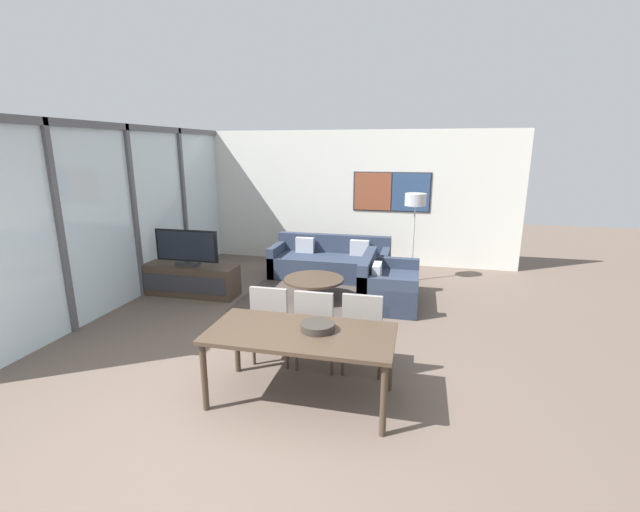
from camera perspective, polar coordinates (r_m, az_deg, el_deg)
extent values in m
plane|color=brown|center=(4.15, -11.83, -22.03)|extent=(24.00, 24.00, 0.00)
cube|color=silver|center=(9.24, 3.70, 7.76)|extent=(7.05, 0.06, 2.80)
cube|color=#2D2D33|center=(9.08, 9.52, 8.43)|extent=(1.60, 0.01, 0.81)
cube|color=brown|center=(9.10, 7.05, 8.54)|extent=(0.76, 0.02, 0.77)
cube|color=navy|center=(9.05, 12.00, 8.31)|extent=(0.76, 0.02, 0.77)
cube|color=silver|center=(7.62, -23.67, 5.22)|extent=(0.02, 6.05, 2.80)
cube|color=#515156|center=(7.53, -24.53, 15.39)|extent=(0.07, 6.05, 0.10)
cube|color=#515156|center=(6.47, -31.37, 2.92)|extent=(0.07, 0.08, 2.80)
cube|color=#515156|center=(7.60, -23.49, 5.22)|extent=(0.07, 0.08, 2.80)
cube|color=#515156|center=(8.85, -17.70, 6.84)|extent=(0.07, 0.08, 2.80)
cube|color=#473D38|center=(7.12, -0.83, -5.74)|extent=(2.38, 1.67, 0.01)
cube|color=#423326|center=(7.61, -17.05, -3.04)|extent=(1.69, 0.47, 0.52)
cube|color=#2D2D33|center=(7.41, -17.98, -3.57)|extent=(1.56, 0.01, 0.29)
cube|color=#2D2D33|center=(7.53, -17.20, -0.97)|extent=(0.36, 0.20, 0.05)
cube|color=#2D2D33|center=(7.51, -17.24, -0.50)|extent=(0.06, 0.03, 0.08)
cube|color=black|center=(7.46, -17.38, 1.34)|extent=(1.11, 0.04, 0.53)
cube|color=black|center=(7.44, -17.47, 1.30)|extent=(1.03, 0.01, 0.48)
cube|color=#2D384C|center=(8.24, 1.31, -1.45)|extent=(2.25, 0.89, 0.42)
cube|color=#2D384C|center=(8.54, 1.82, 0.34)|extent=(2.25, 0.16, 0.77)
cube|color=#2D384C|center=(8.49, -5.68, -0.42)|extent=(0.14, 0.89, 0.60)
cube|color=#2D384C|center=(8.07, 8.67, -1.28)|extent=(0.14, 0.89, 0.60)
cube|color=#B2B7C1|center=(8.45, -2.02, 1.46)|extent=(0.36, 0.12, 0.30)
cube|color=#B2B7C1|center=(8.24, 5.28, 1.08)|extent=(0.36, 0.12, 0.30)
cube|color=#2D384C|center=(6.99, 9.27, -4.54)|extent=(0.89, 1.36, 0.42)
cube|color=#2D384C|center=(6.96, 6.32, -2.97)|extent=(0.16, 1.36, 0.77)
cube|color=#2D384C|center=(6.38, 8.90, -5.50)|extent=(0.89, 0.14, 0.60)
cube|color=#2D384C|center=(7.54, 9.64, -2.43)|extent=(0.89, 0.14, 0.60)
cube|color=#B2B7C1|center=(6.61, 7.60, -2.29)|extent=(0.12, 0.36, 0.30)
cylinder|color=#423326|center=(7.12, -0.83, -5.66)|extent=(0.44, 0.44, 0.03)
cylinder|color=#423326|center=(7.07, -0.83, -4.55)|extent=(0.18, 0.18, 0.32)
cylinder|color=#423326|center=(7.01, -0.84, -3.15)|extent=(0.98, 0.98, 0.04)
cube|color=#423326|center=(4.17, -2.63, -10.30)|extent=(1.80, 0.87, 0.04)
cylinder|color=#423326|center=(4.32, -15.17, -15.31)|extent=(0.06, 0.06, 0.69)
cylinder|color=#423326|center=(3.89, 8.48, -18.50)|extent=(0.06, 0.06, 0.69)
cylinder|color=#423326|center=(4.91, -11.02, -11.29)|extent=(0.06, 0.06, 0.69)
cylinder|color=#423326|center=(4.54, 9.32, -13.45)|extent=(0.06, 0.06, 0.69)
cube|color=gray|center=(5.09, -5.95, -9.09)|extent=(0.46, 0.46, 0.06)
cube|color=gray|center=(4.80, -6.84, -7.01)|extent=(0.42, 0.05, 0.49)
cylinder|color=#423326|center=(5.08, -8.82, -12.08)|extent=(0.04, 0.04, 0.40)
cylinder|color=#423326|center=(4.95, -4.41, -12.66)|extent=(0.04, 0.04, 0.40)
cylinder|color=#423326|center=(5.41, -7.23, -10.29)|extent=(0.04, 0.04, 0.40)
cylinder|color=#423326|center=(5.30, -3.09, -10.77)|extent=(0.04, 0.04, 0.40)
cube|color=gray|center=(4.93, -0.25, -9.80)|extent=(0.46, 0.46, 0.06)
cube|color=gray|center=(4.64, -0.85, -7.71)|extent=(0.42, 0.05, 0.49)
cylinder|color=#423326|center=(4.90, -3.14, -12.95)|extent=(0.04, 0.04, 0.40)
cylinder|color=#423326|center=(4.81, 1.57, -13.46)|extent=(0.04, 0.04, 0.40)
cylinder|color=#423326|center=(5.25, -1.89, -11.02)|extent=(0.04, 0.04, 0.40)
cylinder|color=#423326|center=(5.16, 2.48, -11.45)|extent=(0.04, 0.04, 0.40)
cube|color=gray|center=(4.87, 5.88, -10.20)|extent=(0.46, 0.46, 0.06)
cube|color=gray|center=(4.57, 5.63, -8.10)|extent=(0.42, 0.05, 0.49)
cylinder|color=#423326|center=(4.82, 3.06, -13.46)|extent=(0.04, 0.04, 0.40)
cylinder|color=#423326|center=(4.77, 7.94, -13.86)|extent=(0.04, 0.04, 0.40)
cylinder|color=#423326|center=(5.17, 3.87, -11.44)|extent=(0.04, 0.04, 0.40)
cylinder|color=#423326|center=(5.13, 8.37, -11.79)|extent=(0.04, 0.04, 0.40)
cylinder|color=#332D28|center=(4.17, -0.33, -9.41)|extent=(0.33, 0.33, 0.07)
torus|color=#332D28|center=(4.16, -0.33, -9.04)|extent=(0.33, 0.33, 0.02)
cylinder|color=#2D2D33|center=(8.27, 12.05, -3.15)|extent=(0.28, 0.28, 0.02)
cylinder|color=#B7B7BC|center=(8.09, 12.31, 1.66)|extent=(0.03, 0.03, 1.40)
cylinder|color=#B2B7C1|center=(7.95, 12.62, 7.36)|extent=(0.38, 0.38, 0.22)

